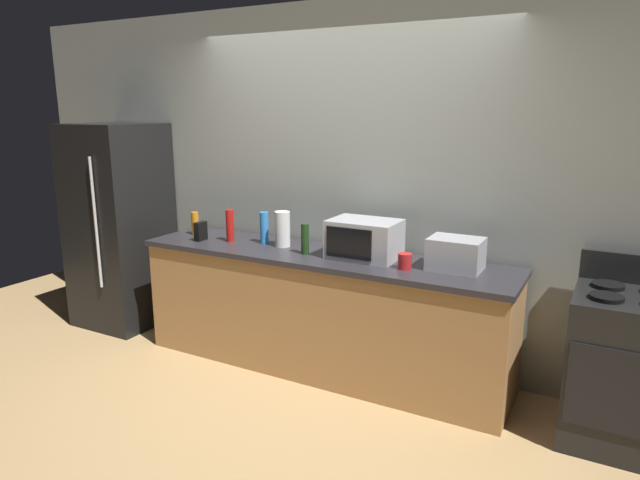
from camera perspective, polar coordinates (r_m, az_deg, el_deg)
The scene contains 14 objects.
ground_plane at distance 4.07m, azimuth -2.79°, elevation -15.03°, with size 8.00×8.00×0.00m, color tan.
back_wall at distance 4.33m, azimuth 2.61°, elevation 5.62°, with size 6.40×0.10×2.70m, color #9EA399.
counter_run at distance 4.19m, azimuth 0.00°, elevation -7.31°, with size 2.84×0.64×0.90m.
refrigerator at distance 5.33m, azimuth -19.77°, elevation 1.39°, with size 0.72×0.73×1.80m.
stove_range at distance 3.75m, azimuth 28.56°, elevation -11.47°, with size 0.60×0.61×1.08m.
microwave at distance 3.93m, azimuth 4.54°, elevation 0.11°, with size 0.48×0.35×0.27m.
toaster_oven at distance 3.74m, azimuth 13.69°, elevation -1.39°, with size 0.34×0.26×0.21m, color #B7BABF.
paper_towel_roll at distance 4.24m, azimuth -3.86°, elevation 1.12°, with size 0.12×0.12×0.27m, color white.
cordless_phone at distance 4.54m, azimuth -12.09°, elevation 0.89°, with size 0.05×0.11×0.15m, color black.
bottle_wine at distance 4.02m, azimuth -1.54°, elevation 0.12°, with size 0.06×0.06×0.22m, color #1E3F19.
bottle_hot_sauce at distance 4.45m, azimuth -9.19°, elevation 1.46°, with size 0.06×0.06×0.25m, color red.
bottle_dish_soap at distance 4.76m, azimuth -12.64°, elevation 1.68°, with size 0.06×0.06×0.19m, color orange.
bottle_spray_cleaner at distance 4.35m, azimuth -5.72°, elevation 1.25°, with size 0.07×0.07×0.25m, color #338CE5.
mug_red at distance 3.70m, azimuth 8.65°, elevation -2.15°, with size 0.09×0.09×0.10m, color red.
Camera 1 is at (1.88, -3.05, 1.93)m, focal length 31.33 mm.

